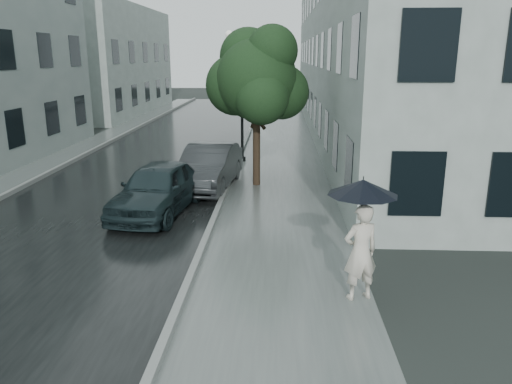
# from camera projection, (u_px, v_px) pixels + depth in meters

# --- Properties ---
(ground) EXTENTS (120.00, 120.00, 0.00)m
(ground) POSITION_uv_depth(u_px,v_px,m) (269.00, 274.00, 10.41)
(ground) COLOR black
(ground) RESTS_ON ground
(sidewalk) EXTENTS (3.50, 60.00, 0.01)m
(sidewalk) POSITION_uv_depth(u_px,v_px,m) (281.00, 158.00, 21.95)
(sidewalk) COLOR slate
(sidewalk) RESTS_ON ground
(kerb_near) EXTENTS (0.15, 60.00, 0.15)m
(kerb_near) POSITION_uv_depth(u_px,v_px,m) (239.00, 156.00, 22.02)
(kerb_near) COLOR slate
(kerb_near) RESTS_ON ground
(asphalt_road) EXTENTS (6.85, 60.00, 0.00)m
(asphalt_road) POSITION_uv_depth(u_px,v_px,m) (161.00, 157.00, 22.20)
(asphalt_road) COLOR black
(asphalt_road) RESTS_ON ground
(kerb_far) EXTENTS (0.15, 60.00, 0.15)m
(kerb_far) POSITION_uv_depth(u_px,v_px,m) (84.00, 155.00, 22.34)
(kerb_far) COLOR slate
(kerb_far) RESTS_ON ground
(sidewalk_far) EXTENTS (1.70, 60.00, 0.01)m
(sidewalk_far) POSITION_uv_depth(u_px,v_px,m) (64.00, 156.00, 22.40)
(sidewalk_far) COLOR #4C5451
(sidewalk_far) RESTS_ON ground
(building_near) EXTENTS (7.02, 36.00, 9.00)m
(building_near) POSITION_uv_depth(u_px,v_px,m) (376.00, 53.00, 27.74)
(building_near) COLOR #97A59F
(building_near) RESTS_ON ground
(building_far_b) EXTENTS (7.02, 18.00, 8.00)m
(building_far_b) POSITION_uv_depth(u_px,v_px,m) (102.00, 60.00, 38.87)
(building_far_b) COLOR #97A59F
(building_far_b) RESTS_ON ground
(pedestrian) EXTENTS (0.78, 0.64, 1.84)m
(pedestrian) POSITION_uv_depth(u_px,v_px,m) (360.00, 252.00, 9.12)
(pedestrian) COLOR beige
(pedestrian) RESTS_ON sidewalk
(umbrella) EXTENTS (1.63, 1.63, 1.42)m
(umbrella) POSITION_uv_depth(u_px,v_px,m) (363.00, 187.00, 8.76)
(umbrella) COLOR black
(umbrella) RESTS_ON ground
(street_tree) EXTENTS (3.54, 3.22, 5.38)m
(street_tree) POSITION_uv_depth(u_px,v_px,m) (257.00, 78.00, 16.68)
(street_tree) COLOR #332619
(street_tree) RESTS_ON ground
(lamp_post) EXTENTS (0.82, 0.49, 5.37)m
(lamp_post) POSITION_uv_depth(u_px,v_px,m) (239.00, 88.00, 20.67)
(lamp_post) COLOR black
(lamp_post) RESTS_ON ground
(car_near) EXTENTS (2.32, 4.51, 1.47)m
(car_near) POSITION_uv_depth(u_px,v_px,m) (158.00, 188.00, 14.21)
(car_near) COLOR #182629
(car_near) RESTS_ON ground
(car_far) EXTENTS (1.99, 4.57, 1.46)m
(car_far) POSITION_uv_depth(u_px,v_px,m) (209.00, 167.00, 16.95)
(car_far) COLOR #242729
(car_far) RESTS_ON ground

